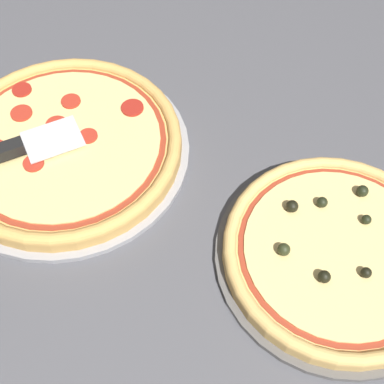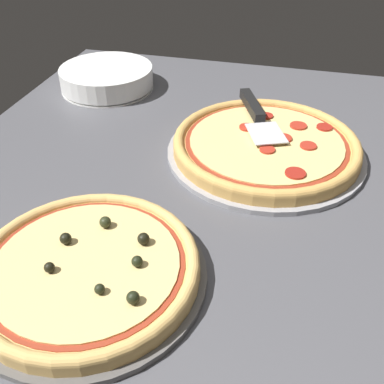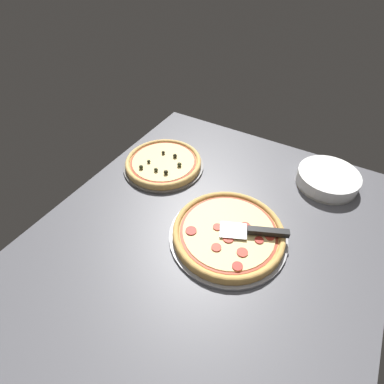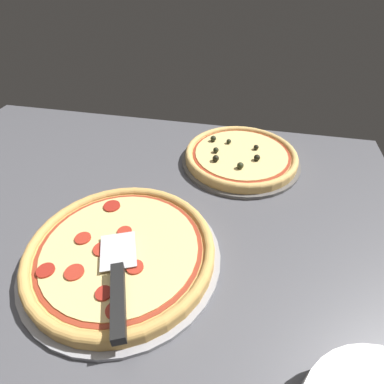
{
  "view_description": "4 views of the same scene",
  "coord_description": "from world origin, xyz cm",
  "px_view_note": "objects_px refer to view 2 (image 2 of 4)",
  "views": [
    {
      "loc": [
        59.3,
        12.09,
        67.69
      ],
      "look_at": [
        15.8,
        13.45,
        3.0
      ],
      "focal_mm": 50.0,
      "sensor_mm": 36.0,
      "label": 1
    },
    {
      "loc": [
        0.79,
        71.87,
        48.03
      ],
      "look_at": [
        15.8,
        13.45,
        3.0
      ],
      "focal_mm": 42.0,
      "sensor_mm": 36.0,
      "label": 2
    },
    {
      "loc": [
        -53.72,
        -26.9,
        80.19
      ],
      "look_at": [
        15.8,
        13.45,
        3.0
      ],
      "focal_mm": 28.0,
      "sensor_mm": 36.0,
      "label": 3
    },
    {
      "loc": [
        27.22,
        -40.43,
        48.66
      ],
      "look_at": [
        15.8,
        13.45,
        3.0
      ],
      "focal_mm": 28.0,
      "sensor_mm": 36.0,
      "label": 4
    }
  ],
  "objects_px": {
    "pizza_back": "(87,267)",
    "serving_spatula": "(254,110)",
    "pizza_front": "(266,144)",
    "plate_stack": "(107,78)"
  },
  "relations": [
    {
      "from": "pizza_front",
      "to": "serving_spatula",
      "type": "distance_m",
      "value": 0.11
    },
    {
      "from": "pizza_front",
      "to": "pizza_back",
      "type": "relative_size",
      "value": 1.16
    },
    {
      "from": "pizza_back",
      "to": "plate_stack",
      "type": "xyz_separation_m",
      "value": [
        0.23,
        -0.62,
        0.0
      ]
    },
    {
      "from": "pizza_front",
      "to": "pizza_back",
      "type": "xyz_separation_m",
      "value": [
        0.2,
        0.39,
        -0.0
      ]
    },
    {
      "from": "pizza_back",
      "to": "plate_stack",
      "type": "bearing_deg",
      "value": -69.38
    },
    {
      "from": "plate_stack",
      "to": "pizza_back",
      "type": "bearing_deg",
      "value": 110.62
    },
    {
      "from": "pizza_front",
      "to": "pizza_back",
      "type": "bearing_deg",
      "value": 62.93
    },
    {
      "from": "pizza_back",
      "to": "serving_spatula",
      "type": "height_order",
      "value": "serving_spatula"
    },
    {
      "from": "pizza_front",
      "to": "serving_spatula",
      "type": "bearing_deg",
      "value": -68.15
    },
    {
      "from": "pizza_front",
      "to": "serving_spatula",
      "type": "xyz_separation_m",
      "value": [
        0.04,
        -0.1,
        0.02
      ]
    }
  ]
}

